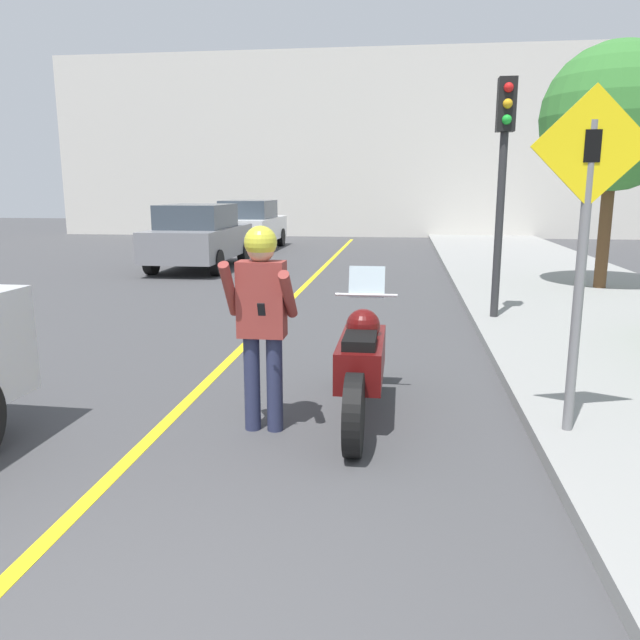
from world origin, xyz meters
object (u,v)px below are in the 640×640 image
person_biker (262,307)px  crossing_sign (584,231)px  traffic_light (504,153)px  parked_car_grey (199,236)px  motorcycle (362,362)px  street_tree (615,118)px  parked_car_white (250,224)px

person_biker → crossing_sign: crossing_sign is taller
traffic_light → parked_car_grey: traffic_light is taller
parked_car_grey → motorcycle: bearing=-64.4°
traffic_light → parked_car_grey: bearing=138.0°
motorcycle → person_biker: 1.11m
crossing_sign → parked_car_grey: size_ratio=0.65×
person_biker → traffic_light: 5.60m
crossing_sign → motorcycle: bearing=165.8°
traffic_light → street_tree: size_ratio=0.75×
motorcycle → person_biker: bearing=-150.4°
motorcycle → parked_car_white: size_ratio=0.58×
motorcycle → parked_car_grey: bearing=115.6°
motorcycle → crossing_sign: bearing=-14.2°
crossing_sign → street_tree: (2.57, 7.98, 1.64)m
motorcycle → parked_car_grey: (-4.93, 10.30, 0.34)m
parked_car_grey → parked_car_white: size_ratio=1.00×
person_biker → parked_car_white: (-4.10, 16.27, -0.25)m
traffic_light → street_tree: bearing=52.5°
parked_car_white → motorcycle: bearing=-72.7°
motorcycle → street_tree: (4.32, 7.54, 2.88)m
crossing_sign → parked_car_grey: bearing=121.8°
person_biker → motorcycle: bearing=29.6°
person_biker → traffic_light: bearing=61.0°
crossing_sign → parked_car_grey: 12.68m
crossing_sign → traffic_light: (0.05, 4.69, 0.83)m
traffic_light → street_tree: street_tree is taller
crossing_sign → traffic_light: 4.76m
traffic_light → person_biker: bearing=-119.0°
street_tree → crossing_sign: bearing=-107.9°
traffic_light → parked_car_grey: size_ratio=0.84×
motorcycle → parked_car_grey: parked_car_grey is taller
traffic_light → parked_car_white: traffic_light is taller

